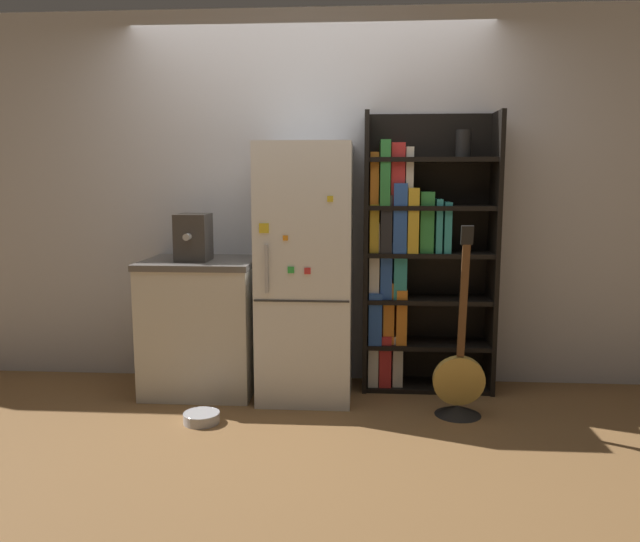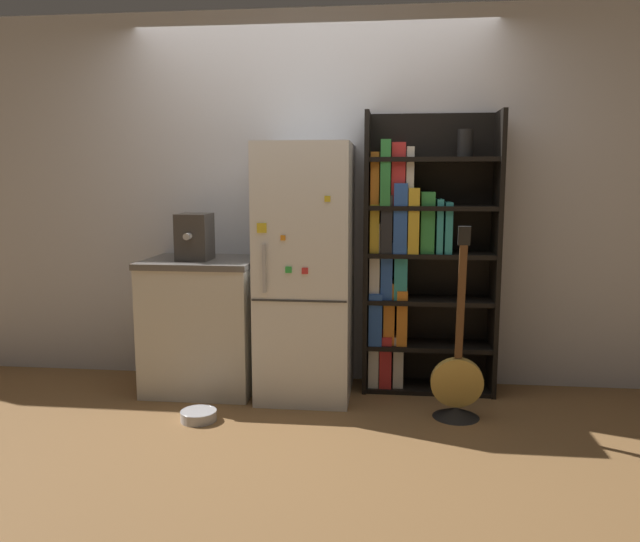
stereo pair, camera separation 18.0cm
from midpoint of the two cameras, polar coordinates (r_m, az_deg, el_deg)
The scene contains 8 objects.
ground_plane at distance 4.23m, azimuth -2.63°, elevation -11.58°, with size 16.00×16.00×0.00m, color olive.
wall_back at distance 4.45m, azimuth -2.04°, elevation 6.52°, with size 8.00×0.05×2.60m.
refrigerator at distance 4.14m, azimuth -2.52°, elevation -0.05°, with size 0.60×0.69×1.67m.
bookshelf at distance 4.30m, azimuth 7.19°, elevation 1.29°, with size 0.89×0.33×1.89m.
kitchen_counter at distance 4.37m, azimuth -11.93°, elevation -4.87°, with size 0.75×0.64×0.91m.
espresso_machine at distance 4.24m, azimuth -12.70°, elevation 3.02°, with size 0.21×0.29×0.31m.
guitar at distance 3.97m, azimuth 11.28°, elevation -10.48°, with size 0.32×0.29×1.18m.
pet_bowl at distance 3.91m, azimuth -12.12°, elevation -12.93°, with size 0.22×0.22×0.06m.
Camera 1 is at (0.38, -3.96, 1.44)m, focal length 35.00 mm.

